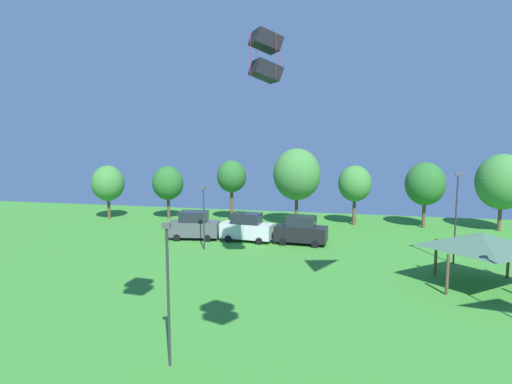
% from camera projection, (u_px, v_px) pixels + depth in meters
% --- Properties ---
extents(kite_flying_5, '(2.36, 2.29, 3.12)m').
position_uv_depth(kite_flying_5, '(266.00, 56.00, 27.54)').
color(kite_flying_5, black).
extents(parked_car_leftmost, '(4.85, 2.53, 2.68)m').
position_uv_depth(parked_car_leftmost, '(194.00, 226.00, 43.07)').
color(parked_car_leftmost, '#4C5156').
rests_on(parked_car_leftmost, ground).
extents(parked_car_second_from_left, '(4.95, 2.34, 2.65)m').
position_uv_depth(parked_car_second_from_left, '(247.00, 228.00, 42.24)').
color(parked_car_second_from_left, silver).
rests_on(parked_car_second_from_left, ground).
extents(parked_car_third_from_left, '(4.79, 2.37, 2.60)m').
position_uv_depth(parked_car_third_from_left, '(301.00, 230.00, 41.12)').
color(parked_car_third_from_left, black).
rests_on(parked_car_third_from_left, ground).
extents(park_pavilion, '(6.11, 5.47, 3.60)m').
position_uv_depth(park_pavilion, '(481.00, 241.00, 29.60)').
color(park_pavilion, brown).
rests_on(park_pavilion, ground).
extents(light_post_0, '(0.36, 0.20, 7.09)m').
position_uv_depth(light_post_0, '(456.00, 213.00, 34.59)').
color(light_post_0, '#2D2D33').
rests_on(light_post_0, ground).
extents(light_post_2, '(0.36, 0.20, 5.51)m').
position_uv_depth(light_post_2, '(204.00, 214.00, 38.99)').
color(light_post_2, '#2D2D33').
rests_on(light_post_2, ground).
extents(light_post_3, '(0.36, 0.20, 6.32)m').
position_uv_depth(light_post_3, '(168.00, 287.00, 19.36)').
color(light_post_3, '#2D2D33').
rests_on(light_post_3, ground).
extents(treeline_tree_0, '(3.75, 3.75, 6.24)m').
position_uv_depth(treeline_tree_0, '(108.00, 183.00, 52.96)').
color(treeline_tree_0, brown).
rests_on(treeline_tree_0, ground).
extents(treeline_tree_1, '(3.59, 3.59, 6.16)m').
position_uv_depth(treeline_tree_1, '(168.00, 183.00, 53.03)').
color(treeline_tree_1, brown).
rests_on(treeline_tree_1, ground).
extents(treeline_tree_2, '(3.31, 3.31, 6.91)m').
position_uv_depth(treeline_tree_2, '(232.00, 177.00, 51.67)').
color(treeline_tree_2, brown).
rests_on(treeline_tree_2, ground).
extents(treeline_tree_3, '(5.04, 5.04, 8.38)m').
position_uv_depth(treeline_tree_3, '(297.00, 174.00, 48.60)').
color(treeline_tree_3, brown).
rests_on(treeline_tree_3, ground).
extents(treeline_tree_4, '(3.56, 3.56, 6.52)m').
position_uv_depth(treeline_tree_4, '(355.00, 184.00, 49.28)').
color(treeline_tree_4, brown).
rests_on(treeline_tree_4, ground).
extents(treeline_tree_5, '(4.13, 4.13, 6.96)m').
position_uv_depth(treeline_tree_5, '(425.00, 184.00, 47.88)').
color(treeline_tree_5, brown).
rests_on(treeline_tree_5, ground).
extents(treeline_tree_6, '(5.15, 5.15, 7.91)m').
position_uv_depth(treeline_tree_6, '(502.00, 182.00, 46.20)').
color(treeline_tree_6, brown).
rests_on(treeline_tree_6, ground).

